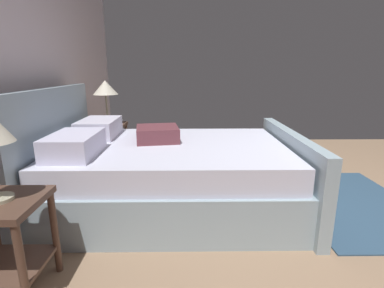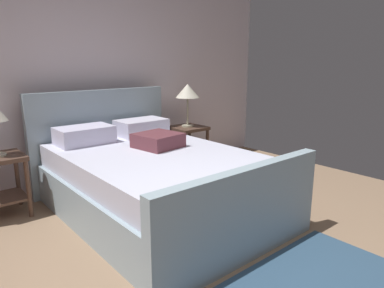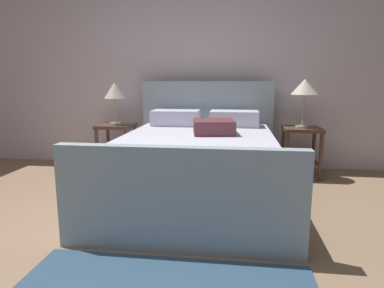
{
  "view_description": "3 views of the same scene",
  "coord_description": "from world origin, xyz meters",
  "px_view_note": "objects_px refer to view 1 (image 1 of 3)",
  "views": [
    {
      "loc": [
        -2.21,
        1.24,
        1.3
      ],
      "look_at": [
        0.37,
        1.21,
        0.64
      ],
      "focal_mm": 27.19,
      "sensor_mm": 36.0,
      "label": 1
    },
    {
      "loc": [
        -1.36,
        -1.29,
        1.47
      ],
      "look_at": [
        0.7,
        1.15,
        0.71
      ],
      "focal_mm": 32.74,
      "sensor_mm": 36.0,
      "label": 2
    },
    {
      "loc": [
        0.81,
        -1.83,
        1.14
      ],
      "look_at": [
        0.44,
        0.99,
        0.61
      ],
      "focal_mm": 31.54,
      "sensor_mm": 36.0,
      "label": 3
    }
  ],
  "objects_px": {
    "table_lamp_right": "(105,89)",
    "nightstand_left": "(4,232)",
    "nightstand_right": "(109,139)",
    "bed": "(168,172)"
  },
  "relations": [
    {
      "from": "table_lamp_right",
      "to": "nightstand_left",
      "type": "xyz_separation_m",
      "value": [
        -2.31,
        -0.01,
        -0.66
      ]
    },
    {
      "from": "nightstand_right",
      "to": "table_lamp_right",
      "type": "height_order",
      "value": "table_lamp_right"
    },
    {
      "from": "nightstand_left",
      "to": "nightstand_right",
      "type": "bearing_deg",
      "value": 0.25
    },
    {
      "from": "bed",
      "to": "table_lamp_right",
      "type": "bearing_deg",
      "value": 36.79
    },
    {
      "from": "bed",
      "to": "table_lamp_right",
      "type": "height_order",
      "value": "table_lamp_right"
    },
    {
      "from": "nightstand_right",
      "to": "table_lamp_right",
      "type": "relative_size",
      "value": 1.05
    },
    {
      "from": "nightstand_right",
      "to": "table_lamp_right",
      "type": "xyz_separation_m",
      "value": [
        0.0,
        0.0,
        0.66
      ]
    },
    {
      "from": "bed",
      "to": "nightstand_right",
      "type": "relative_size",
      "value": 3.9
    },
    {
      "from": "bed",
      "to": "table_lamp_right",
      "type": "distance_m",
      "value": 1.61
    },
    {
      "from": "nightstand_right",
      "to": "table_lamp_right",
      "type": "bearing_deg",
      "value": 33.69
    }
  ]
}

